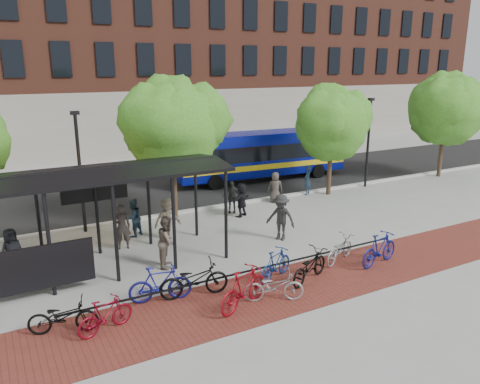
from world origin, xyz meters
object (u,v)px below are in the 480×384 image
lamp_post_right (368,140)px  pedestrian_7 (307,180)px  pedestrian_3 (167,219)px  pedestrian_1 (122,227)px  bike_3 (160,284)px  bike_8 (309,266)px  tree_d (447,106)px  pedestrian_6 (275,187)px  tree_c (333,120)px  pedestrian_9 (281,217)px  bike_0 (63,316)px  lamp_post_left (80,169)px  bike_6 (274,286)px  bike_11 (380,249)px  bus_shelter (67,188)px  bike_5 (244,288)px  bike_1 (105,315)px  pedestrian_2 (133,218)px  pedestrian_4 (232,197)px  bike_4 (194,279)px  bike_10 (339,249)px  pedestrian_5 (241,200)px  pedestrian_0 (12,251)px  tree_b (174,122)px  pedestrian_8 (168,241)px  bus (261,153)px  bike_7 (276,264)px

lamp_post_right → pedestrian_7: 4.52m
pedestrian_3 → pedestrian_7: (9.12, 2.78, -0.05)m
pedestrian_1 → bike_3: bearing=96.7°
lamp_post_right → bike_8: (-10.49, -8.49, -2.22)m
tree_d → lamp_post_right: 6.34m
tree_d → pedestrian_6: size_ratio=4.10×
tree_c → pedestrian_9: 8.38m
lamp_post_right → bike_0: 19.84m
lamp_post_left → bike_6: lamp_post_left is taller
bike_11 → tree_c: bearing=-40.0°
pedestrian_7 → bus_shelter: bearing=-16.4°
bike_3 → bike_5: bearing=-114.7°
bike_1 → pedestrian_2: bearing=-39.2°
pedestrian_4 → bike_4: bearing=-95.0°
bike_10 → pedestrian_7: 9.11m
pedestrian_5 → pedestrian_7: (5.02, 1.59, 0.01)m
lamp_post_right → pedestrian_0: 19.34m
tree_b → pedestrian_0: bearing=-157.8°
tree_b → pedestrian_1: 5.38m
pedestrian_4 → bike_3: bearing=-101.0°
tree_b → pedestrian_4: 4.57m
bike_1 → bike_8: (6.60, -0.16, 0.04)m
bike_0 → bike_8: 7.63m
lamp_post_left → pedestrian_9: (6.80, -4.85, -1.79)m
bike_8 → pedestrian_4: 7.93m
lamp_post_right → bike_10: bearing=-138.0°
bike_1 → pedestrian_0: 5.53m
bike_4 → pedestrian_8: (0.10, 2.54, 0.36)m
bus → bike_4: (-9.77, -12.16, -1.12)m
bike_7 → bike_0: bearing=66.0°
tree_c → pedestrian_5: size_ratio=3.68×
bus → pedestrian_3: size_ratio=6.34×
lamp_post_right → pedestrian_4: bearing=-175.9°
bus_shelter → bike_1: size_ratio=6.55×
tree_d → bike_5: size_ratio=3.15×
bus → pedestrian_3: 11.29m
bike_4 → pedestrian_1: (-0.87, 4.92, 0.33)m
bus_shelter → bike_11: 10.92m
bike_5 → pedestrian_8: (-0.89, 3.88, 0.30)m
pedestrian_3 → bike_4: bearing=-100.1°
bus_shelter → bike_8: size_ratio=5.29×
pedestrian_6 → bike_8: bearing=88.7°
bike_7 → pedestrian_7: 10.85m
bike_0 → bike_10: size_ratio=1.00×
pedestrian_0 → pedestrian_9: (9.78, -1.71, 0.14)m
bike_0 → bike_7: bike_7 is taller
bus → bike_6: size_ratio=6.07×
bike_4 → bike_6: size_ratio=1.18×
pedestrian_4 → lamp_post_right: bearing=34.6°
lamp_post_left → pedestrian_0: (-2.98, -3.14, -1.94)m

